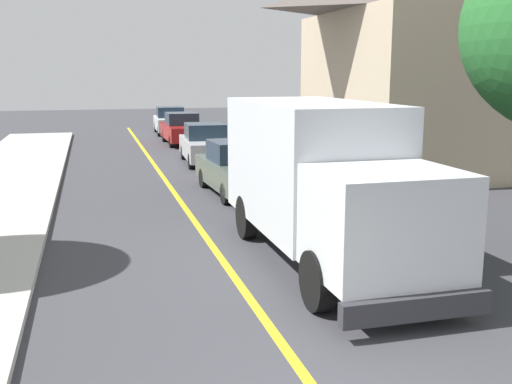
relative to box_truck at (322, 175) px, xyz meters
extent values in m
cube|color=gold|center=(-1.97, 3.65, -1.76)|extent=(0.16, 56.00, 0.01)
cube|color=silver|center=(0.00, 0.73, 0.13)|extent=(2.42, 5.01, 2.60)
cube|color=silver|center=(0.01, -2.77, -0.32)|extent=(2.29, 2.01, 1.70)
cube|color=#1E2D3D|center=(0.01, -3.67, 0.06)|extent=(2.04, 0.09, 0.75)
cube|color=#2D2D33|center=(0.01, -3.85, -1.35)|extent=(2.40, 0.21, 0.36)
cylinder|color=black|center=(1.06, -2.56, -1.27)|extent=(0.30, 1.00, 1.00)
cylinder|color=black|center=(-1.04, -2.57, -1.27)|extent=(0.30, 1.00, 1.00)
cylinder|color=black|center=(1.04, 1.99, -1.27)|extent=(0.30, 1.00, 1.00)
cylinder|color=black|center=(-1.06, 1.98, -1.27)|extent=(0.30, 1.00, 1.00)
cube|color=#4C564C|center=(-0.02, 7.10, -1.12)|extent=(2.02, 4.48, 0.76)
cube|color=#1E2D3D|center=(-0.03, 7.25, -0.42)|extent=(1.67, 1.88, 0.64)
cylinder|color=black|center=(0.84, 5.73, -1.45)|extent=(0.25, 0.65, 0.64)
cylinder|color=black|center=(-0.74, 5.65, -1.45)|extent=(0.25, 0.65, 0.64)
cylinder|color=black|center=(0.70, 8.54, -1.45)|extent=(0.25, 0.65, 0.64)
cylinder|color=black|center=(-0.88, 8.46, -1.45)|extent=(0.25, 0.65, 0.64)
cube|color=#B7B7BC|center=(0.19, 13.82, -1.12)|extent=(1.98, 4.47, 0.76)
cube|color=#1E2D3D|center=(0.20, 13.97, -0.42)|extent=(1.66, 1.87, 0.64)
cylinder|color=black|center=(0.92, 12.38, -1.45)|extent=(0.25, 0.65, 0.64)
cylinder|color=black|center=(-0.66, 12.44, -1.45)|extent=(0.25, 0.65, 0.64)
cylinder|color=black|center=(1.04, 15.19, -1.45)|extent=(0.25, 0.65, 0.64)
cylinder|color=black|center=(-0.54, 15.26, -1.45)|extent=(0.25, 0.65, 0.64)
cube|color=maroon|center=(0.26, 21.03, -1.12)|extent=(1.85, 4.42, 0.76)
cube|color=#1E2D3D|center=(0.26, 21.18, -0.42)|extent=(1.60, 1.82, 0.64)
cylinder|color=black|center=(1.07, 19.63, -1.45)|extent=(0.23, 0.64, 0.64)
cylinder|color=black|center=(-0.51, 19.62, -1.45)|extent=(0.23, 0.64, 0.64)
cylinder|color=black|center=(1.04, 22.45, -1.45)|extent=(0.23, 0.64, 0.64)
cylinder|color=black|center=(-0.54, 22.43, -1.45)|extent=(0.23, 0.64, 0.64)
cube|color=silver|center=(0.34, 26.71, -1.12)|extent=(1.96, 4.46, 0.76)
cube|color=#1E2D3D|center=(0.35, 26.86, -0.42)|extent=(1.65, 1.86, 0.64)
cylinder|color=black|center=(1.08, 25.28, -1.45)|extent=(0.24, 0.65, 0.64)
cylinder|color=black|center=(-0.50, 25.34, -1.45)|extent=(0.24, 0.65, 0.64)
cylinder|color=black|center=(1.19, 28.09, -1.45)|extent=(0.24, 0.65, 0.64)
cylinder|color=black|center=(-0.39, 28.15, -1.45)|extent=(0.24, 0.65, 0.64)
cube|color=#B7B7BC|center=(3.23, 6.67, -1.12)|extent=(1.96, 4.46, 0.76)
cube|color=#1E2D3D|center=(3.23, 6.52, -0.42)|extent=(1.65, 1.86, 0.64)
cylinder|color=black|center=(2.39, 8.05, -1.45)|extent=(0.24, 0.65, 0.64)
cylinder|color=black|center=(3.96, 8.11, -1.45)|extent=(0.24, 0.65, 0.64)
cylinder|color=black|center=(2.49, 5.24, -1.45)|extent=(0.24, 0.65, 0.64)
cylinder|color=black|center=(4.07, 5.30, -1.45)|extent=(0.24, 0.65, 0.64)
cube|color=tan|center=(9.85, 9.86, 1.23)|extent=(10.83, 8.19, 6.00)
cube|color=brown|center=(4.47, 8.86, -0.72)|extent=(0.10, 1.00, 2.10)
camera|label=1|loc=(-4.44, -11.29, 2.04)|focal=42.57mm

